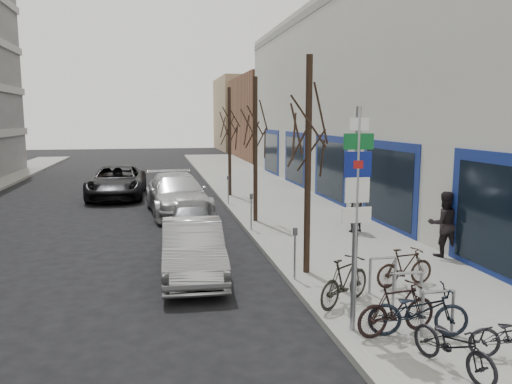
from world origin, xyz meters
name	(u,v)px	position (x,y,z in m)	size (l,w,h in m)	color
ground	(223,349)	(0.00, 0.00, 0.00)	(120.00, 120.00, 0.00)	black
sidewalk_east	(303,221)	(4.50, 10.00, 0.07)	(5.00, 70.00, 0.15)	slate
commercial_building	(495,99)	(17.00, 16.00, 5.00)	(20.00, 32.00, 10.00)	#B7B7B2
brick_building_far	(298,118)	(13.00, 40.00, 4.00)	(12.00, 14.00, 8.00)	brown
tan_building_far	(269,114)	(13.50, 55.00, 4.50)	(13.00, 12.00, 9.00)	#937A5B
highway_sign_pole	(356,206)	(2.40, -0.01, 2.46)	(0.55, 0.10, 4.20)	gray
bike_rack	(407,287)	(3.80, 0.60, 0.66)	(0.66, 2.26, 0.83)	gray
tree_near	(309,114)	(2.60, 3.50, 4.10)	(1.80, 1.80, 5.50)	black
tree_mid	(255,115)	(2.60, 10.00, 4.10)	(1.80, 1.80, 5.50)	black
tree_far	(229,116)	(2.60, 16.50, 4.10)	(1.80, 1.80, 5.50)	black
meter_front	(295,248)	(2.15, 3.00, 0.92)	(0.10, 0.08, 1.27)	gray
meter_mid	(251,208)	(2.15, 8.50, 0.92)	(0.10, 0.08, 1.27)	gray
meter_back	(228,187)	(2.15, 14.00, 0.92)	(0.10, 0.08, 1.27)	gray
bike_near_left	(454,341)	(3.32, -1.74, 0.64)	(0.49, 1.61, 0.98)	black
bike_near_right	(397,308)	(3.09, -0.35, 0.65)	(0.49, 1.64, 0.99)	black
bike_mid_curb	(418,307)	(3.43, -0.48, 0.69)	(0.54, 1.78, 1.09)	black
bike_mid_inner	(345,280)	(2.72, 1.22, 0.67)	(0.51, 1.70, 1.03)	black
bike_far_inner	(405,267)	(4.50, 2.01, 0.61)	(0.45, 1.52, 0.92)	black
parked_car_front	(193,249)	(-0.20, 4.17, 0.71)	(1.50, 4.29, 1.41)	#949498
parked_car_mid	(192,221)	(0.06, 7.86, 0.67)	(1.58, 3.92, 1.34)	#46474A
parked_car_back	(177,194)	(-0.20, 12.82, 0.83)	(2.33, 5.73, 1.66)	#ADACB1
lane_car	(117,182)	(-2.99, 17.83, 0.81)	(2.68, 5.81, 1.61)	black
pedestrian_near	(355,206)	(5.56, 7.49, 1.03)	(0.64, 0.42, 1.76)	black
pedestrian_far	(444,223)	(6.80, 4.16, 1.08)	(0.69, 0.47, 1.87)	black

